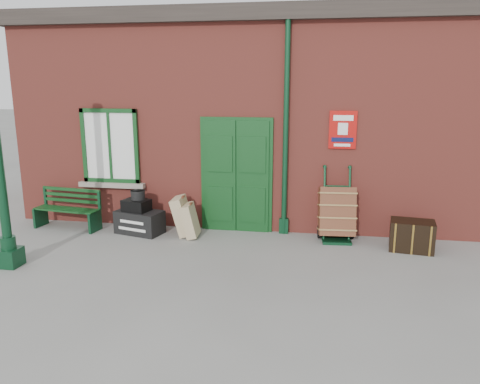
% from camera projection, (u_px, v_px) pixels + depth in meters
% --- Properties ---
extents(ground, '(80.00, 80.00, 0.00)m').
position_uv_depth(ground, '(239.00, 257.00, 7.98)').
color(ground, gray).
rests_on(ground, ground).
extents(station_building, '(10.30, 4.30, 4.36)m').
position_uv_depth(station_building, '(264.00, 115.00, 10.84)').
color(station_building, '#9C3D32').
rests_on(station_building, ground).
extents(canopy_column, '(0.34, 0.34, 3.61)m').
position_uv_depth(canopy_column, '(1.00, 181.00, 7.27)').
color(canopy_column, '#0D361E').
rests_on(canopy_column, ground).
extents(bench, '(1.39, 0.58, 0.84)m').
position_uv_depth(bench, '(68.00, 208.00, 9.50)').
color(bench, '#103E18').
rests_on(bench, ground).
extents(houdini_trunk, '(1.00, 0.71, 0.45)m').
position_uv_depth(houdini_trunk, '(140.00, 222.00, 9.21)').
color(houdini_trunk, black).
rests_on(houdini_trunk, ground).
extents(strongbox, '(0.57, 0.48, 0.23)m').
position_uv_depth(strongbox, '(136.00, 205.00, 9.14)').
color(strongbox, black).
rests_on(strongbox, houdini_trunk).
extents(hatbox, '(0.33, 0.33, 0.18)m').
position_uv_depth(hatbox, '(138.00, 195.00, 9.12)').
color(hatbox, black).
rests_on(hatbox, strongbox).
extents(suitcase_back, '(0.42, 0.55, 0.77)m').
position_uv_depth(suitcase_back, '(183.00, 216.00, 9.07)').
color(suitcase_back, tan).
rests_on(suitcase_back, ground).
extents(suitcase_front, '(0.35, 0.49, 0.66)m').
position_uv_depth(suitcase_front, '(190.00, 220.00, 8.96)').
color(suitcase_front, tan).
rests_on(suitcase_front, ground).
extents(porter_trolley, '(0.71, 0.76, 1.36)m').
position_uv_depth(porter_trolley, '(337.00, 213.00, 8.77)').
color(porter_trolley, '#0D361E').
rests_on(porter_trolley, ground).
extents(dark_trunk, '(0.80, 0.58, 0.54)m').
position_uv_depth(dark_trunk, '(412.00, 236.00, 8.26)').
color(dark_trunk, black).
rests_on(dark_trunk, ground).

